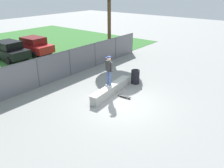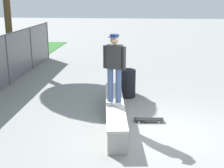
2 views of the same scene
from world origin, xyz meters
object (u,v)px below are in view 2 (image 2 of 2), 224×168
(skateboarder, at_px, (114,66))
(concrete_ledge, at_px, (115,112))
(skateboard, at_px, (149,119))
(trash_bin, at_px, (127,83))

(skateboarder, bearing_deg, concrete_ledge, 0.26)
(concrete_ledge, relative_size, skateboarder, 2.09)
(skateboard, height_order, trash_bin, trash_bin)
(skateboarder, xyz_separation_m, skateboard, (0.31, -0.91, -1.53))
(skateboarder, distance_m, skateboard, 1.81)
(skateboarder, relative_size, trash_bin, 1.97)
(skateboard, distance_m, trash_bin, 2.34)
(concrete_ledge, xyz_separation_m, trash_bin, (2.30, -0.24, 0.18))
(skateboarder, height_order, skateboard, skateboarder)
(skateboarder, height_order, trash_bin, skateboarder)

